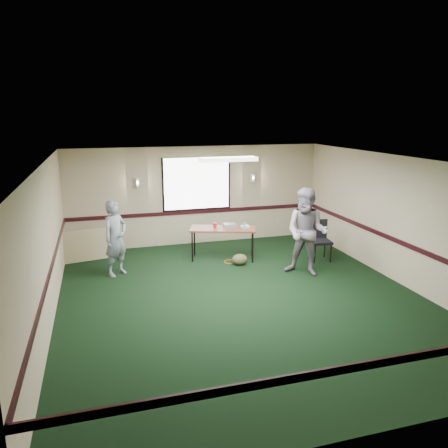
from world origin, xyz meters
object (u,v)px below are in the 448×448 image
object	(u,v)px
projector	(230,226)
person_left	(116,238)
folding_table	(223,230)
conference_chair	(319,237)
person_right	(307,232)

from	to	relation	value
projector	person_left	distance (m)	2.80
folding_table	conference_chair	bearing A→B (deg)	2.27
folding_table	person_right	xyz separation A→B (m)	(1.50, -1.55, 0.24)
folding_table	projector	distance (m)	0.20
conference_chair	person_left	size ratio (longest dim) A/B	0.58
folding_table	person_right	size ratio (longest dim) A/B	0.87
projector	person_right	distance (m)	2.04
folding_table	person_right	world-z (taller)	person_right
folding_table	conference_chair	size ratio (longest dim) A/B	1.75
projector	conference_chair	world-z (taller)	conference_chair
projector	folding_table	bearing A→B (deg)	179.53
projector	conference_chair	xyz separation A→B (m)	(2.13, -0.66, -0.27)
person_left	conference_chair	bearing A→B (deg)	-43.13
projector	person_right	xyz separation A→B (m)	(1.33, -1.55, 0.14)
folding_table	person_right	distance (m)	2.17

